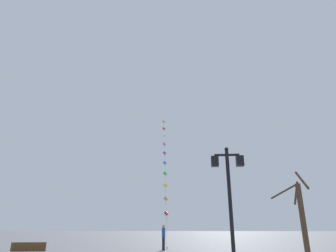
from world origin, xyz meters
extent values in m
plane|color=gray|center=(0.00, 20.00, 0.00)|extent=(160.00, 160.00, 0.00)
cylinder|color=black|center=(2.72, 8.16, 2.20)|extent=(0.14, 0.14, 4.40)
sphere|color=black|center=(2.72, 8.16, 4.48)|extent=(0.16, 0.16, 0.16)
cube|color=black|center=(2.72, 8.16, 4.25)|extent=(0.97, 0.08, 0.08)
cube|color=black|center=(2.24, 8.16, 4.00)|extent=(0.28, 0.28, 0.40)
cube|color=beige|center=(2.24, 8.16, 4.00)|extent=(0.19, 0.19, 0.30)
cube|color=black|center=(3.20, 8.16, 4.00)|extent=(0.28, 0.28, 0.40)
cube|color=beige|center=(3.20, 8.16, 4.00)|extent=(0.19, 0.19, 0.30)
cylinder|color=brown|center=(-0.52, 19.89, 0.09)|extent=(0.06, 0.06, 0.18)
cylinder|color=silver|center=(-0.63, 20.87, 1.39)|extent=(0.25, 1.97, 2.43)
cylinder|color=silver|center=(-0.80, 22.37, 3.25)|extent=(0.14, 1.07, 1.31)
cylinder|color=silver|center=(-0.92, 23.42, 4.55)|extent=(0.14, 1.07, 1.31)
cylinder|color=silver|center=(-1.04, 24.47, 5.85)|extent=(0.14, 1.07, 1.31)
cylinder|color=silver|center=(-1.16, 25.52, 7.14)|extent=(0.14, 1.07, 1.31)
cylinder|color=silver|center=(-1.28, 26.58, 8.44)|extent=(0.14, 1.07, 1.31)
cylinder|color=silver|center=(-1.40, 27.63, 9.74)|extent=(0.14, 1.07, 1.31)
cylinder|color=silver|center=(-1.52, 28.68, 11.04)|extent=(0.14, 1.07, 1.31)
cylinder|color=silver|center=(-1.64, 29.73, 12.34)|extent=(0.14, 1.07, 1.31)
cylinder|color=silver|center=(-1.76, 30.78, 13.64)|extent=(0.14, 1.07, 1.31)
cube|color=red|center=(-0.74, 21.85, 2.60)|extent=(0.42, 0.04, 0.42)
cylinder|color=red|center=(-0.74, 21.85, 2.30)|extent=(0.02, 0.04, 0.25)
cube|color=orange|center=(-0.86, 22.90, 3.90)|extent=(0.40, 0.15, 0.42)
cylinder|color=orange|center=(-0.86, 22.90, 3.56)|extent=(0.03, 0.06, 0.32)
cube|color=yellow|center=(-0.98, 23.95, 5.20)|extent=(0.42, 0.02, 0.42)
cylinder|color=yellow|center=(-0.98, 23.95, 4.85)|extent=(0.02, 0.05, 0.34)
cube|color=green|center=(-1.10, 25.00, 6.50)|extent=(0.42, 0.04, 0.42)
cylinder|color=green|center=(-1.10, 25.00, 6.19)|extent=(0.02, 0.05, 0.27)
cube|color=blue|center=(-1.22, 26.05, 7.79)|extent=(0.40, 0.16, 0.42)
cylinder|color=blue|center=(-1.22, 26.05, 7.49)|extent=(0.02, 0.02, 0.25)
cube|color=purple|center=(-1.34, 27.10, 9.09)|extent=(0.42, 0.04, 0.42)
cylinder|color=purple|center=(-1.34, 27.10, 8.80)|extent=(0.02, 0.05, 0.25)
cube|color=pink|center=(-1.46, 28.15, 10.39)|extent=(0.42, 0.05, 0.42)
cylinder|color=pink|center=(-1.46, 28.15, 10.09)|extent=(0.02, 0.05, 0.26)
cube|color=white|center=(-1.58, 29.20, 11.69)|extent=(0.42, 0.01, 0.42)
cylinder|color=white|center=(-1.58, 29.20, 11.41)|extent=(0.02, 0.02, 0.22)
cube|color=red|center=(-1.70, 30.25, 12.99)|extent=(0.41, 0.10, 0.42)
cylinder|color=red|center=(-1.70, 30.25, 12.69)|extent=(0.02, 0.04, 0.25)
cube|color=orange|center=(-1.82, 31.30, 14.29)|extent=(0.42, 0.02, 0.42)
cylinder|color=orange|center=(-1.82, 31.30, 13.97)|extent=(0.02, 0.05, 0.29)
cube|color=#1E1E2D|center=(-0.68, 18.74, 0.45)|extent=(0.22, 0.31, 0.90)
cube|color=#264C8C|center=(-0.68, 18.74, 1.18)|extent=(0.27, 0.40, 0.60)
sphere|color=tan|center=(-0.68, 18.74, 1.60)|extent=(0.22, 0.22, 0.22)
cylinder|color=#264C8C|center=(-0.70, 18.96, 1.35)|extent=(0.12, 0.40, 0.50)
cylinder|color=#4C3826|center=(6.39, 11.25, 1.76)|extent=(0.25, 0.25, 3.53)
cylinder|color=#4C3826|center=(6.28, 10.89, 2.84)|extent=(0.35, 0.82, 1.00)
cylinder|color=#4C3826|center=(6.39, 11.63, 3.12)|extent=(0.11, 0.85, 1.04)
cylinder|color=#4C3826|center=(5.80, 11.48, 3.21)|extent=(1.25, 0.56, 0.71)
cylinder|color=#4C3826|center=(6.39, 10.67, 3.61)|extent=(0.11, 1.23, 0.99)
cube|color=brown|center=(-6.42, 11.16, 0.69)|extent=(1.58, 0.32, 0.40)
camera|label=1|loc=(1.20, -2.88, 1.62)|focal=30.42mm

